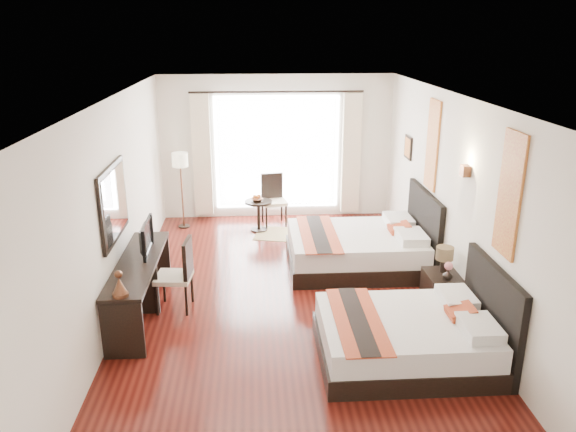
{
  "coord_description": "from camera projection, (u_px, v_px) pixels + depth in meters",
  "views": [
    {
      "loc": [
        -0.47,
        -7.06,
        3.63
      ],
      "look_at": [
        -0.0,
        0.29,
        1.15
      ],
      "focal_mm": 35.0,
      "sensor_mm": 36.0,
      "label": 1
    }
  ],
  "objects": [
    {
      "name": "floor",
      "position": [
        289.0,
        300.0,
        7.87
      ],
      "size": [
        4.5,
        7.5,
        0.01
      ],
      "primitive_type": "cube",
      "color": "#3A0E0A",
      "rests_on": "ground"
    },
    {
      "name": "ceiling",
      "position": [
        289.0,
        98.0,
        6.97
      ],
      "size": [
        4.5,
        7.5,
        0.02
      ],
      "primitive_type": "cube",
      "color": "white",
      "rests_on": "wall_headboard"
    },
    {
      "name": "wall_headboard",
      "position": [
        455.0,
        202.0,
        7.55
      ],
      "size": [
        0.01,
        7.5,
        2.8
      ],
      "primitive_type": "cube",
      "color": "silver",
      "rests_on": "floor"
    },
    {
      "name": "wall_desk",
      "position": [
        117.0,
        208.0,
        7.28
      ],
      "size": [
        0.01,
        7.5,
        2.8
      ],
      "primitive_type": "cube",
      "color": "silver",
      "rests_on": "floor"
    },
    {
      "name": "wall_window",
      "position": [
        277.0,
        147.0,
        10.96
      ],
      "size": [
        4.5,
        0.01,
        2.8
      ],
      "primitive_type": "cube",
      "color": "silver",
      "rests_on": "floor"
    },
    {
      "name": "wall_entry",
      "position": [
        325.0,
        367.0,
        3.88
      ],
      "size": [
        4.5,
        0.01,
        2.8
      ],
      "primitive_type": "cube",
      "color": "silver",
      "rests_on": "floor"
    },
    {
      "name": "window_glass",
      "position": [
        277.0,
        153.0,
        10.98
      ],
      "size": [
        2.4,
        0.02,
        2.2
      ],
      "primitive_type": "cube",
      "color": "white",
      "rests_on": "wall_window"
    },
    {
      "name": "sheer_curtain",
      "position": [
        277.0,
        153.0,
        10.92
      ],
      "size": [
        2.3,
        0.02,
        2.1
      ],
      "primitive_type": "cube",
      "color": "white",
      "rests_on": "wall_window"
    },
    {
      "name": "drape_left",
      "position": [
        202.0,
        156.0,
        10.8
      ],
      "size": [
        0.35,
        0.14,
        2.35
      ],
      "primitive_type": "cube",
      "color": "beige",
      "rests_on": "floor"
    },
    {
      "name": "drape_right",
      "position": [
        351.0,
        154.0,
        10.98
      ],
      "size": [
        0.35,
        0.14,
        2.35
      ],
      "primitive_type": "cube",
      "color": "beige",
      "rests_on": "floor"
    },
    {
      "name": "art_panel_near",
      "position": [
        510.0,
        195.0,
        5.92
      ],
      "size": [
        0.03,
        0.5,
        1.35
      ],
      "primitive_type": "cube",
      "color": "maroon",
      "rests_on": "wall_headboard"
    },
    {
      "name": "art_panel_far",
      "position": [
        432.0,
        145.0,
        8.43
      ],
      "size": [
        0.03,
        0.5,
        1.35
      ],
      "primitive_type": "cube",
      "color": "maroon",
      "rests_on": "wall_headboard"
    },
    {
      "name": "wall_sconce",
      "position": [
        465.0,
        171.0,
        7.04
      ],
      "size": [
        0.1,
        0.14,
        0.14
      ],
      "primitive_type": "cube",
      "color": "#4D2C1B",
      "rests_on": "wall_headboard"
    },
    {
      "name": "mirror_frame",
      "position": [
        113.0,
        203.0,
        6.99
      ],
      "size": [
        0.04,
        1.25,
        0.95
      ],
      "primitive_type": "cube",
      "color": "black",
      "rests_on": "wall_desk"
    },
    {
      "name": "mirror_glass",
      "position": [
        115.0,
        203.0,
        7.0
      ],
      "size": [
        0.01,
        1.12,
        0.82
      ],
      "primitive_type": "cube",
      "color": "white",
      "rests_on": "mirror_frame"
    },
    {
      "name": "bed_near",
      "position": [
        412.0,
        336.0,
        6.39
      ],
      "size": [
        2.0,
        1.56,
        1.12
      ],
      "color": "black",
      "rests_on": "floor"
    },
    {
      "name": "bed_far",
      "position": [
        362.0,
        247.0,
        8.89
      ],
      "size": [
        2.17,
        1.69,
        1.22
      ],
      "color": "black",
      "rests_on": "floor"
    },
    {
      "name": "nightstand",
      "position": [
        441.0,
        291.0,
        7.56
      ],
      "size": [
        0.43,
        0.53,
        0.51
      ],
      "primitive_type": "cube",
      "color": "black",
      "rests_on": "floor"
    },
    {
      "name": "table_lamp",
      "position": [
        445.0,
        255.0,
        7.46
      ],
      "size": [
        0.23,
        0.23,
        0.37
      ],
      "color": "black",
      "rests_on": "nightstand"
    },
    {
      "name": "vase",
      "position": [
        448.0,
        275.0,
        7.29
      ],
      "size": [
        0.14,
        0.14,
        0.13
      ],
      "primitive_type": "imported",
      "rotation": [
        0.0,
        0.0,
        -0.08
      ],
      "color": "black",
      "rests_on": "nightstand"
    },
    {
      "name": "console_desk",
      "position": [
        140.0,
        287.0,
        7.38
      ],
      "size": [
        0.5,
        2.2,
        0.76
      ],
      "primitive_type": "cube",
      "color": "black",
      "rests_on": "floor"
    },
    {
      "name": "television",
      "position": [
        142.0,
        237.0,
        7.48
      ],
      "size": [
        0.12,
        0.76,
        0.43
      ],
      "primitive_type": "imported",
      "rotation": [
        0.0,
        0.0,
        1.6
      ],
      "color": "black",
      "rests_on": "console_desk"
    },
    {
      "name": "bronze_figurine",
      "position": [
        119.0,
        285.0,
        6.27
      ],
      "size": [
        0.2,
        0.2,
        0.27
      ],
      "primitive_type": null,
      "rotation": [
        0.0,
        0.0,
        0.13
      ],
      "color": "#4D2C1B",
      "rests_on": "console_desk"
    },
    {
      "name": "desk_chair",
      "position": [
        176.0,
        288.0,
        7.54
      ],
      "size": [
        0.5,
        0.5,
        0.99
      ],
      "rotation": [
        0.0,
        0.0,
        3.05
      ],
      "color": "beige",
      "rests_on": "floor"
    },
    {
      "name": "floor_lamp",
      "position": [
        180.0,
        165.0,
        10.35
      ],
      "size": [
        0.29,
        0.29,
        1.44
      ],
      "color": "black",
      "rests_on": "floor"
    },
    {
      "name": "side_table",
      "position": [
        259.0,
        216.0,
        10.47
      ],
      "size": [
        0.5,
        0.5,
        0.58
      ],
      "primitive_type": "cylinder",
      "color": "black",
      "rests_on": "floor"
    },
    {
      "name": "fruit_bowl",
      "position": [
        257.0,
        200.0,
        10.36
      ],
      "size": [
        0.29,
        0.29,
        0.05
      ],
      "primitive_type": "imported",
      "rotation": [
        0.0,
        0.0,
        0.41
      ],
      "color": "#452C18",
      "rests_on": "side_table"
    },
    {
      "name": "window_chair",
      "position": [
        274.0,
        209.0,
        10.81
      ],
      "size": [
        0.52,
        0.52,
        0.97
      ],
      "rotation": [
        0.0,
        0.0,
        -1.4
      ],
      "color": "beige",
      "rests_on": "floor"
    },
    {
      "name": "jute_rug",
      "position": [
        286.0,
        234.0,
        10.35
      ],
      "size": [
        1.24,
        0.97,
        0.01
      ],
      "primitive_type": "cube",
      "rotation": [
        0.0,
        0.0,
        -0.21
      ],
      "color": "tan",
      "rests_on": "floor"
    }
  ]
}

